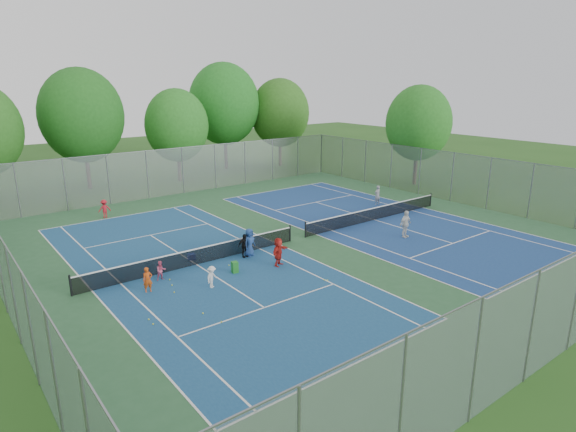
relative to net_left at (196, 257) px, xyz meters
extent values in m
plane|color=#234E18|center=(7.00, 0.00, -0.46)|extent=(120.00, 120.00, 0.00)
cube|color=#2A5934|center=(7.00, 0.00, -0.45)|extent=(32.00, 32.00, 0.01)
cube|color=navy|center=(0.00, 0.00, -0.44)|extent=(10.97, 23.77, 0.01)
cube|color=navy|center=(14.00, 0.00, -0.44)|extent=(10.97, 23.77, 0.01)
cube|color=black|center=(0.00, 0.00, 0.00)|extent=(12.87, 0.10, 0.91)
cube|color=black|center=(14.00, 0.00, 0.00)|extent=(12.87, 0.10, 0.91)
cube|color=gray|center=(7.00, 16.00, 1.54)|extent=(32.00, 0.10, 4.00)
cube|color=gray|center=(7.00, -16.00, 1.54)|extent=(32.00, 0.10, 4.00)
cube|color=gray|center=(-9.00, 0.00, 1.54)|extent=(0.10, 32.00, 4.00)
cube|color=gray|center=(23.00, 0.00, 1.54)|extent=(0.10, 32.00, 4.00)
cylinder|color=#443326|center=(1.00, 23.00, 1.47)|extent=(0.36, 0.36, 3.85)
ellipsoid|color=#1C5619|center=(1.00, 23.00, 6.10)|extent=(7.20, 7.20, 8.28)
cylinder|color=#443326|center=(9.00, 21.00, 1.12)|extent=(0.36, 0.36, 3.15)
ellipsoid|color=#24691E|center=(9.00, 21.00, 4.95)|extent=(6.00, 6.00, 6.90)
cylinder|color=#443326|center=(16.00, 24.00, 1.65)|extent=(0.36, 0.36, 4.20)
ellipsoid|color=#1E651D|center=(16.00, 24.00, 6.59)|extent=(7.60, 7.60, 8.74)
cylinder|color=#443326|center=(22.00, 22.00, 1.29)|extent=(0.36, 0.36, 3.50)
ellipsoid|color=#2A5B1A|center=(22.00, 22.00, 5.52)|extent=(6.60, 6.60, 7.59)
cylinder|color=#443326|center=(26.00, 6.00, 1.29)|extent=(0.36, 0.36, 3.50)
ellipsoid|color=#22641D|center=(26.00, 6.00, 5.29)|extent=(6.00, 6.00, 6.90)
cube|color=blue|center=(0.16, 0.90, -0.29)|extent=(0.47, 0.47, 0.33)
cube|color=#248629|center=(1.07, -2.20, -0.15)|extent=(0.34, 0.34, 0.61)
imported|color=#D04B13|center=(-3.38, -1.71, 0.16)|extent=(0.48, 0.35, 1.23)
imported|color=#DE5679|center=(-2.32, -0.76, 0.05)|extent=(0.52, 0.42, 1.00)
imported|color=white|center=(-0.76, -3.11, 0.10)|extent=(0.82, 0.71, 1.10)
imported|color=black|center=(2.69, -0.60, 0.23)|extent=(0.82, 0.37, 1.37)
imported|color=navy|center=(3.02, -0.60, 0.36)|extent=(0.92, 0.75, 1.62)
imported|color=red|center=(3.46, -2.78, 0.33)|extent=(1.51, 1.05, 1.56)
imported|color=#AF1922|center=(-0.98, 12.32, 0.21)|extent=(0.90, 0.57, 1.34)
imported|color=gray|center=(17.41, 2.89, 0.32)|extent=(0.59, 0.40, 1.55)
imported|color=silver|center=(12.64, -3.79, 0.42)|extent=(1.04, 0.47, 1.75)
sphere|color=#D7EC37|center=(-2.41, -5.28, -0.42)|extent=(0.07, 0.07, 0.07)
sphere|color=#A3C72E|center=(1.29, -1.22, -0.42)|extent=(0.07, 0.07, 0.07)
sphere|color=#E8F438|center=(-4.46, -4.40, -0.42)|extent=(0.07, 0.07, 0.07)
sphere|color=#D4DF34|center=(-4.47, -4.88, -0.42)|extent=(0.07, 0.07, 0.07)
sphere|color=gold|center=(-2.49, -2.58, -0.42)|extent=(0.07, 0.07, 0.07)
sphere|color=#CEEE37|center=(4.14, -5.93, -0.42)|extent=(0.07, 0.07, 0.07)
sphere|color=#C4E435|center=(-2.05, -1.09, -0.42)|extent=(0.07, 0.07, 0.07)
sphere|color=#C3E034|center=(-2.23, -1.77, -0.42)|extent=(0.07, 0.07, 0.07)
sphere|color=gold|center=(-2.17, -6.43, -0.42)|extent=(0.07, 0.07, 0.07)
sphere|color=#B6DC33|center=(4.05, -5.79, -0.42)|extent=(0.07, 0.07, 0.07)
camera|label=1|loc=(-10.85, -22.22, 9.24)|focal=30.00mm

